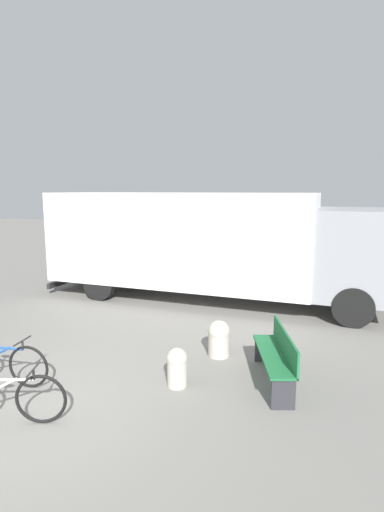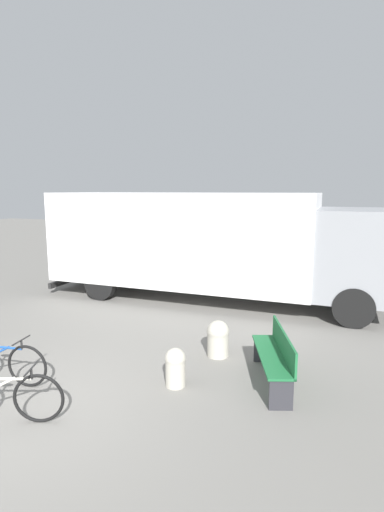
% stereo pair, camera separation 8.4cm
% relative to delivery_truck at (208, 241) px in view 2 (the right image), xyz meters
% --- Properties ---
extents(ground_plane, '(60.00, 60.00, 0.00)m').
position_rel_delivery_truck_xyz_m(ground_plane, '(-0.54, -6.51, -1.68)').
color(ground_plane, slate).
extents(delivery_truck, '(9.35, 2.60, 3.00)m').
position_rel_delivery_truck_xyz_m(delivery_truck, '(0.00, 0.00, 0.00)').
color(delivery_truck, white).
rests_on(delivery_truck, ground).
extents(park_bench, '(0.95, 1.75, 0.86)m').
position_rel_delivery_truck_xyz_m(park_bench, '(2.62, -4.42, -1.20)').
color(park_bench, '#1E6638').
rests_on(park_bench, ground).
extents(bicycle_far, '(1.61, 0.67, 0.78)m').
position_rel_delivery_truck_xyz_m(bicycle_far, '(-0.63, -6.83, -1.31)').
color(bicycle_far, black).
rests_on(bicycle_far, ground).
extents(bollard_near_bench, '(0.33, 0.33, 0.62)m').
position_rel_delivery_truck_xyz_m(bollard_near_bench, '(1.15, -5.08, -1.35)').
color(bollard_near_bench, '#B2AD9E').
rests_on(bollard_near_bench, ground).
extents(bollard_far_bench, '(0.42, 0.42, 0.68)m').
position_rel_delivery_truck_xyz_m(bollard_far_bench, '(1.45, -3.73, -1.32)').
color(bollard_far_bench, '#B2AD9E').
rests_on(bollard_far_bench, ground).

